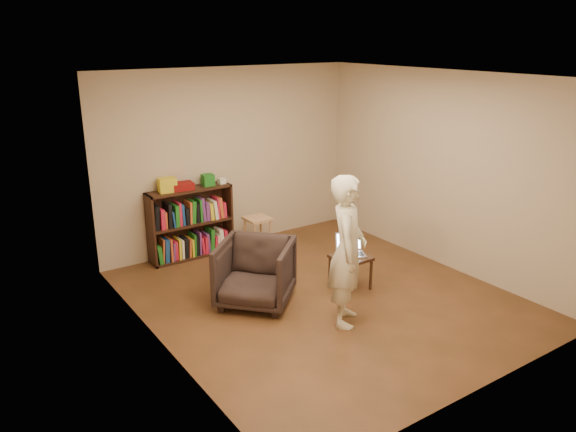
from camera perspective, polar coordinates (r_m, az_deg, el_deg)
floor at (r=6.84m, az=3.46°, el=-8.24°), size 4.50×4.50×0.00m
ceiling at (r=6.15m, az=3.93°, el=14.03°), size 4.50×4.50×0.00m
wall_back at (r=8.22m, az=-6.00°, el=5.81°), size 4.00×0.00×4.00m
wall_left at (r=5.44m, az=-13.25°, el=-0.97°), size 0.00×4.50×4.50m
wall_right at (r=7.73m, az=15.53°, el=4.48°), size 0.00×4.50×4.50m
bookshelf at (r=8.00m, az=-9.88°, el=-1.10°), size 1.20×0.30×1.00m
box_yellow at (r=7.70m, az=-12.16°, el=3.10°), size 0.26×0.20×0.19m
red_cloth at (r=7.78m, az=-10.70°, el=3.00°), size 0.31×0.25×0.10m
box_green at (r=7.94m, az=-8.14°, el=3.65°), size 0.17×0.17×0.16m
box_white at (r=8.03m, az=-6.75°, el=3.57°), size 0.10×0.10×0.08m
stool at (r=8.15m, az=-3.10°, el=-0.79°), size 0.34×0.34×0.50m
armchair at (r=6.55m, az=-3.37°, el=-5.79°), size 1.17×1.17×0.76m
side_table at (r=6.97m, az=6.38°, el=-4.62°), size 0.42×0.42×0.43m
laptop at (r=7.00m, az=6.35°, el=-3.38°), size 0.43×0.41×0.25m
person at (r=5.99m, az=6.06°, el=-3.56°), size 0.70×0.72×1.66m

